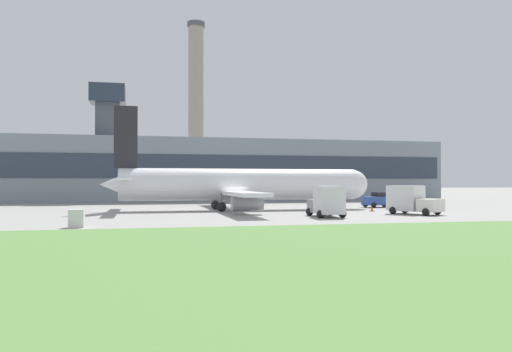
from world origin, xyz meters
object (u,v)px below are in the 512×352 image
object	(u,v)px
airplane	(238,185)
fuel_truck	(327,202)
pushback_tug	(379,201)
baggage_truck	(411,200)
ground_crew_person	(407,203)

from	to	relation	value
airplane	fuel_truck	bearing A→B (deg)	-65.31
pushback_tug	baggage_truck	xyz separation A→B (m)	(-3.01, -12.52, 0.49)
baggage_truck	fuel_truck	distance (m)	9.19
pushback_tug	baggage_truck	size ratio (longest dim) A/B	0.77
airplane	ground_crew_person	xyz separation A→B (m)	(16.15, -6.69, -1.78)
airplane	baggage_truck	size ratio (longest dim) A/B	5.53
pushback_tug	baggage_truck	distance (m)	12.89
baggage_truck	fuel_truck	xyz separation A→B (m)	(-9.03, -1.73, -0.02)
ground_crew_person	baggage_truck	bearing A→B (deg)	-113.91
baggage_truck	ground_crew_person	distance (m)	3.95
pushback_tug	fuel_truck	bearing A→B (deg)	-130.19
pushback_tug	fuel_truck	xyz separation A→B (m)	(-12.04, -14.25, 0.47)
airplane	pushback_tug	size ratio (longest dim) A/B	7.21
baggage_truck	fuel_truck	bearing A→B (deg)	-169.15
baggage_truck	airplane	bearing A→B (deg)	144.74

